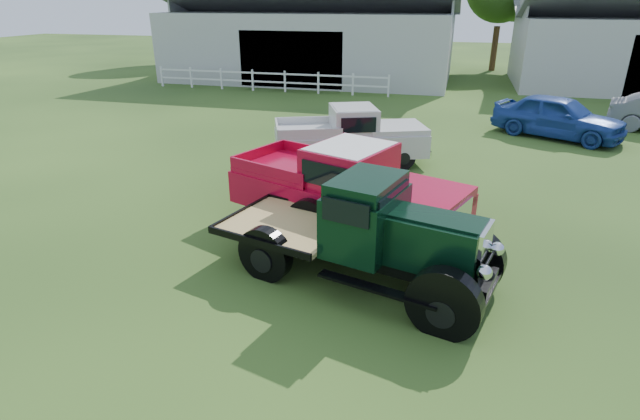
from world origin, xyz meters
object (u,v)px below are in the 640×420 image
(vintage_flatbed, at_px, (360,230))
(misc_car_blue, at_px, (558,117))
(white_pickup, at_px, (350,136))
(red_pickup, at_px, (345,187))

(vintage_flatbed, bearing_deg, misc_car_blue, 81.78)
(vintage_flatbed, bearing_deg, white_pickup, 118.25)
(vintage_flatbed, relative_size, red_pickup, 0.94)
(white_pickup, distance_m, misc_car_blue, 8.88)
(white_pickup, height_order, misc_car_blue, white_pickup)
(vintage_flatbed, xyz_separation_m, red_pickup, (-0.77, 2.21, -0.02))
(white_pickup, bearing_deg, misc_car_blue, 15.16)
(red_pickup, distance_m, misc_car_blue, 12.03)
(vintage_flatbed, height_order, misc_car_blue, vintage_flatbed)
(vintage_flatbed, height_order, red_pickup, vintage_flatbed)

